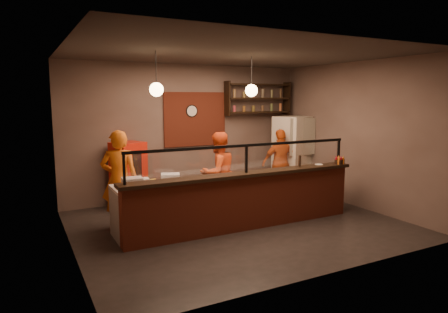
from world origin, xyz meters
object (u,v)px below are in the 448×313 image
cook_left (119,180)px  fridge (293,154)px  pepper_mill (300,161)px  red_cooler (129,175)px  condiment_caddy (340,162)px  cook_right (281,163)px  pizza_dough (241,175)px  wall_clock (192,111)px  cook_mid (218,173)px

cook_left → fridge: fridge is taller
fridge → pepper_mill: 2.44m
fridge → red_cooler: size_ratio=1.34×
condiment_caddy → pepper_mill: 0.97m
cook_right → fridge: bearing=-143.9°
pizza_dough → pepper_mill: size_ratio=2.03×
cook_right → condiment_caddy: bearing=105.7°
wall_clock → pizza_dough: wall_clock is taller
cook_mid → fridge: fridge is taller
cook_right → pepper_mill: size_ratio=7.21×
red_cooler → wall_clock: bearing=-12.0°
wall_clock → pizza_dough: 2.54m
pepper_mill → cook_right: bearing=65.1°
pepper_mill → pizza_dough: bearing=154.2°
fridge → pizza_dough: fridge is taller
cook_left → cook_right: cook_left is taller
condiment_caddy → cook_left: bearing=164.5°
pepper_mill → red_cooler: bearing=138.9°
condiment_caddy → fridge: bearing=79.2°
cook_left → fridge: 4.74m
wall_clock → cook_right: (1.95, -0.98, -1.27)m
condiment_caddy → pepper_mill: bearing=174.9°
condiment_caddy → pepper_mill: size_ratio=0.73×
wall_clock → cook_mid: size_ratio=0.17×
pizza_dough → fridge: bearing=32.3°
cook_mid → pizza_dough: bearing=97.9°
fridge → pepper_mill: size_ratio=8.47×
cook_right → fridge: 0.62m
cook_mid → pepper_mill: (1.23, -1.13, 0.32)m
cook_left → condiment_caddy: (4.25, -1.18, 0.19)m
pizza_dough → pepper_mill: bearing=-25.8°
cook_left → pizza_dough: cook_left is taller
cook_right → pepper_mill: (-0.81, -1.76, 0.35)m
cook_left → fridge: bearing=-150.7°
cook_left → pizza_dough: (2.25, -0.59, -0.01)m
cook_right → pizza_dough: bearing=45.3°
wall_clock → condiment_caddy: 3.66m
cook_left → cook_mid: size_ratio=1.07×
cook_mid → red_cooler: (-1.56, 1.29, -0.13)m
cook_mid → cook_right: size_ratio=1.03×
cook_left → red_cooler: size_ratio=1.26×
wall_clock → cook_left: (-2.15, -1.65, -1.18)m
pizza_dough → pepper_mill: 1.18m
cook_left → cook_mid: 2.06m
red_cooler → pepper_mill: (2.78, -2.43, 0.45)m
cook_right → condiment_caddy: (0.15, -1.84, 0.28)m
pepper_mill → wall_clock: bearing=112.6°
cook_mid → wall_clock: bearing=-102.6°
fridge → condiment_caddy: 2.14m
wall_clock → red_cooler: bearing=-169.3°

